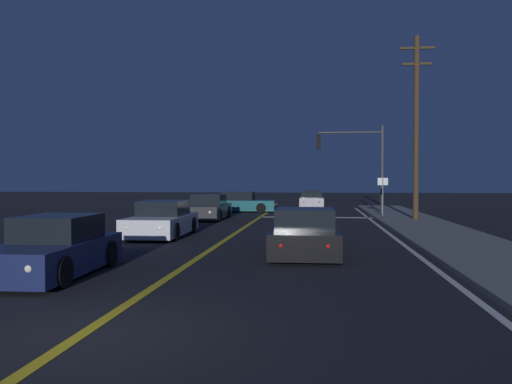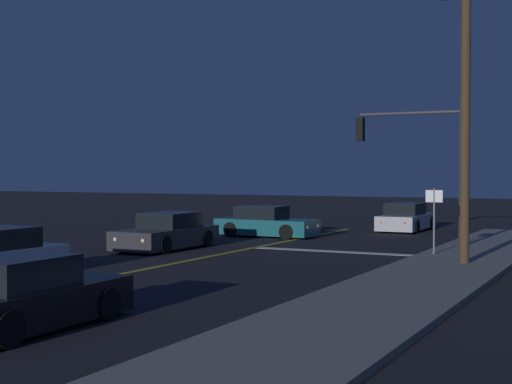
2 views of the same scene
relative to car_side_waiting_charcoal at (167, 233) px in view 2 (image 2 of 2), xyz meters
The scene contains 11 objects.
sidewalk_right 13.86m from the car_side_waiting_charcoal, 40.08° to the right, with size 3.20×44.48×0.15m, color slate.
lane_line_center 9.33m from the car_side_waiting_charcoal, 73.34° to the right, with size 0.20×42.01×0.01m, color gold.
lane_line_edge_right 12.51m from the car_side_waiting_charcoal, 45.55° to the right, with size 0.16×42.01×0.01m, color silver.
stop_bar 6.17m from the car_side_waiting_charcoal, 18.36° to the left, with size 6.33×0.50×0.01m, color silver.
car_side_waiting_charcoal is the anchor object (origin of this frame).
car_mid_block_silver 13.63m from the car_side_waiting_charcoal, 66.32° to the left, with size 1.92×4.71×1.34m.
car_parked_curb_teal 6.44m from the car_side_waiting_charcoal, 81.78° to the left, with size 4.50×1.94×1.34m.
car_lead_oncoming_black 14.28m from the car_side_waiting_charcoal, 67.08° to the right, with size 2.04×4.31×1.34m.
traffic_signal_near_right 9.81m from the car_side_waiting_charcoal, 27.02° to the left, with size 4.05×0.28×5.41m.
utility_pole_right 11.75m from the car_side_waiting_charcoal, ahead, with size 1.77×0.29×9.41m.
street_sign_corner 9.66m from the car_side_waiting_charcoal, ahead, with size 0.56×0.06×2.30m.
Camera 2 is at (12.84, -2.12, 2.86)m, focal length 53.31 mm.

